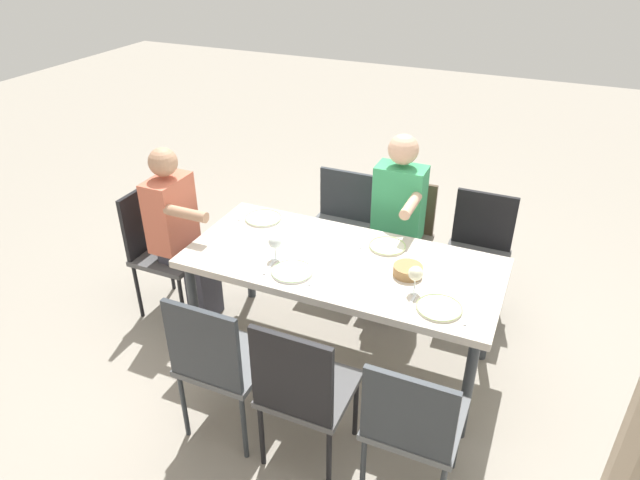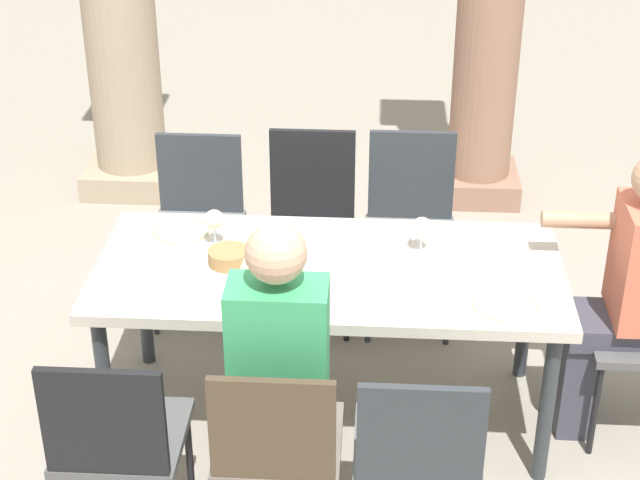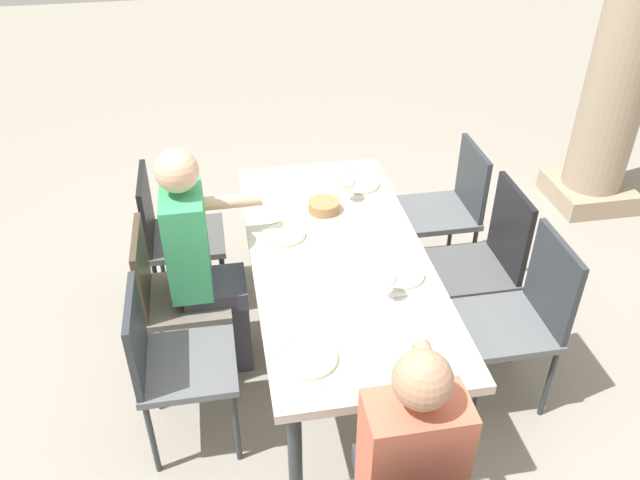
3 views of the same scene
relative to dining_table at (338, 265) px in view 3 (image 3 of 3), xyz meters
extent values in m
plane|color=gray|center=(0.00, 0.00, -0.68)|extent=(16.00, 16.00, 0.00)
cube|color=beige|center=(0.00, 0.00, 0.04)|extent=(1.90, 0.86, 0.05)
cylinder|color=#2D3338|center=(-0.87, 0.35, -0.33)|extent=(0.06, 0.06, 0.70)
cylinder|color=#2D3338|center=(0.87, 0.35, -0.33)|extent=(0.06, 0.06, 0.70)
cylinder|color=#2D3338|center=(-0.87, -0.35, -0.33)|extent=(0.06, 0.06, 0.70)
cylinder|color=#2D3338|center=(0.87, -0.35, -0.33)|extent=(0.06, 0.06, 0.70)
cube|color=#5B5E61|center=(-0.69, 0.77, -0.21)|extent=(0.44, 0.44, 0.04)
cube|color=#2D3338|center=(-0.69, 0.97, 0.01)|extent=(0.42, 0.03, 0.43)
cylinder|color=#2D3338|center=(-0.88, 0.58, -0.46)|extent=(0.03, 0.03, 0.46)
cylinder|color=#2D3338|center=(-0.50, 0.58, -0.46)|extent=(0.03, 0.03, 0.46)
cylinder|color=#2D3338|center=(-0.88, 0.96, -0.46)|extent=(0.03, 0.03, 0.46)
cylinder|color=#2D3338|center=(-0.50, 0.96, -0.46)|extent=(0.03, 0.03, 0.46)
cube|color=#4F4F50|center=(-0.69, -0.77, -0.22)|extent=(0.44, 0.44, 0.04)
cube|color=black|center=(-0.69, -0.97, 0.00)|extent=(0.42, 0.03, 0.43)
cylinder|color=black|center=(-0.50, -0.58, -0.46)|extent=(0.03, 0.03, 0.45)
cylinder|color=black|center=(-0.88, -0.58, -0.46)|extent=(0.03, 0.03, 0.45)
cylinder|color=black|center=(-0.50, -0.96, -0.46)|extent=(0.03, 0.03, 0.45)
cylinder|color=black|center=(-0.88, -0.96, -0.46)|extent=(0.03, 0.03, 0.45)
cube|color=#4F4F50|center=(-0.13, 0.77, -0.24)|extent=(0.44, 0.44, 0.04)
cube|color=black|center=(-0.13, 0.97, 0.01)|extent=(0.42, 0.03, 0.49)
cylinder|color=black|center=(-0.32, 0.58, -0.47)|extent=(0.03, 0.03, 0.43)
cylinder|color=black|center=(0.06, 0.58, -0.47)|extent=(0.03, 0.03, 0.43)
cylinder|color=black|center=(-0.32, 0.96, -0.47)|extent=(0.03, 0.03, 0.43)
cylinder|color=black|center=(0.06, 0.96, -0.47)|extent=(0.03, 0.03, 0.43)
cube|color=#6A6158|center=(-0.13, -0.77, -0.21)|extent=(0.44, 0.44, 0.04)
cube|color=#473828|center=(-0.13, -0.97, 0.00)|extent=(0.42, 0.03, 0.42)
cylinder|color=#473828|center=(0.06, -0.58, -0.46)|extent=(0.03, 0.03, 0.45)
cylinder|color=#473828|center=(-0.32, -0.58, -0.46)|extent=(0.03, 0.03, 0.45)
cylinder|color=#473828|center=(0.06, -0.96, -0.46)|extent=(0.03, 0.03, 0.45)
cylinder|color=#473828|center=(-0.32, -0.96, -0.46)|extent=(0.03, 0.03, 0.45)
cube|color=#5B5E61|center=(0.35, 0.77, -0.21)|extent=(0.44, 0.44, 0.04)
cube|color=#2D3338|center=(0.35, 0.97, 0.02)|extent=(0.42, 0.03, 0.48)
cylinder|color=#2D3338|center=(0.16, 0.58, -0.46)|extent=(0.03, 0.03, 0.45)
cylinder|color=#2D3338|center=(0.54, 0.58, -0.46)|extent=(0.03, 0.03, 0.45)
cylinder|color=#2D3338|center=(0.16, 0.96, -0.46)|extent=(0.03, 0.03, 0.45)
cylinder|color=#2D3338|center=(0.54, 0.96, -0.46)|extent=(0.03, 0.03, 0.45)
cube|color=#5B5E61|center=(0.35, -0.77, -0.21)|extent=(0.44, 0.44, 0.04)
cube|color=#2D3338|center=(0.35, -0.97, 0.00)|extent=(0.42, 0.03, 0.41)
cylinder|color=#2D3338|center=(0.54, -0.58, -0.46)|extent=(0.03, 0.03, 0.46)
cylinder|color=#2D3338|center=(0.16, -0.58, -0.46)|extent=(0.03, 0.03, 0.46)
cylinder|color=#2D3338|center=(0.54, -0.96, -0.46)|extent=(0.03, 0.03, 0.46)
cylinder|color=#2D3338|center=(0.16, -0.96, -0.46)|extent=(0.03, 0.03, 0.46)
cube|color=#3F3F4C|center=(-0.13, -0.53, -0.45)|extent=(0.24, 0.14, 0.46)
cube|color=#3F3F4C|center=(-0.13, -0.62, -0.17)|extent=(0.28, 0.32, 0.10)
cube|color=#389E60|center=(-0.13, -0.73, 0.14)|extent=(0.34, 0.20, 0.53)
sphere|color=tan|center=(-0.13, -0.73, 0.53)|extent=(0.20, 0.20, 0.20)
cylinder|color=tan|center=(-0.27, -0.49, 0.26)|extent=(0.07, 0.30, 0.07)
cube|color=#CC664C|center=(1.25, 0.00, 0.13)|extent=(0.20, 0.34, 0.50)
sphere|color=tan|center=(1.25, 0.00, 0.50)|extent=(0.19, 0.19, 0.19)
cylinder|color=tan|center=(1.01, 0.14, 0.24)|extent=(0.30, 0.07, 0.07)
cube|color=tan|center=(-1.37, 2.26, -0.60)|extent=(0.57, 0.57, 0.16)
cylinder|color=tan|center=(-1.37, 2.26, 0.75)|extent=(0.44, 0.44, 2.54)
cylinder|color=silver|center=(-0.65, 0.25, 0.07)|extent=(0.24, 0.24, 0.01)
torus|color=#A0BE77|center=(-0.65, 0.25, 0.08)|extent=(0.24, 0.24, 0.01)
cylinder|color=white|center=(-0.49, 0.15, 0.07)|extent=(0.06, 0.06, 0.00)
cylinder|color=white|center=(-0.49, 0.15, 0.11)|extent=(0.01, 0.01, 0.08)
sphere|color=#F2EFCC|center=(-0.49, 0.15, 0.19)|extent=(0.08, 0.08, 0.08)
cube|color=silver|center=(-0.80, 0.25, 0.07)|extent=(0.02, 0.17, 0.01)
cube|color=silver|center=(-0.50, 0.25, 0.07)|extent=(0.02, 0.17, 0.01)
cylinder|color=silver|center=(-0.21, -0.25, 0.07)|extent=(0.23, 0.23, 0.01)
torus|color=#A0BE77|center=(-0.21, -0.25, 0.08)|extent=(0.23, 0.23, 0.01)
cube|color=silver|center=(-0.36, -0.25, 0.07)|extent=(0.02, 0.17, 0.01)
cube|color=silver|center=(-0.06, -0.25, 0.07)|extent=(0.02, 0.17, 0.01)
cylinder|color=white|center=(0.21, 0.25, 0.07)|extent=(0.25, 0.25, 0.01)
torus|color=#A9CD91|center=(0.21, 0.25, 0.08)|extent=(0.25, 0.25, 0.01)
cylinder|color=white|center=(0.37, 0.15, 0.07)|extent=(0.06, 0.06, 0.00)
cylinder|color=white|center=(0.37, 0.15, 0.11)|extent=(0.01, 0.01, 0.08)
sphere|color=white|center=(0.37, 0.15, 0.18)|extent=(0.08, 0.08, 0.08)
cube|color=silver|center=(0.06, 0.25, 0.07)|extent=(0.03, 0.17, 0.01)
cube|color=silver|center=(0.36, 0.25, 0.07)|extent=(0.03, 0.17, 0.01)
cylinder|color=white|center=(0.68, -0.27, 0.07)|extent=(0.25, 0.25, 0.01)
torus|color=#A4C786|center=(0.68, -0.27, 0.08)|extent=(0.25, 0.25, 0.01)
cube|color=silver|center=(0.53, -0.27, 0.07)|extent=(0.02, 0.17, 0.01)
cube|color=silver|center=(0.83, -0.27, 0.07)|extent=(0.03, 0.17, 0.01)
cylinder|color=#9E7547|center=(-0.41, 0.00, 0.10)|extent=(0.17, 0.17, 0.06)
camera|label=1|loc=(-1.04, 2.71, 1.89)|focal=31.83mm
camera|label=2|loc=(0.19, -3.60, 2.15)|focal=57.59mm
camera|label=3|loc=(2.52, -0.54, 1.95)|focal=36.22mm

